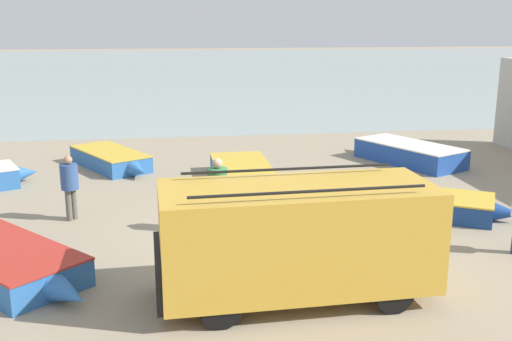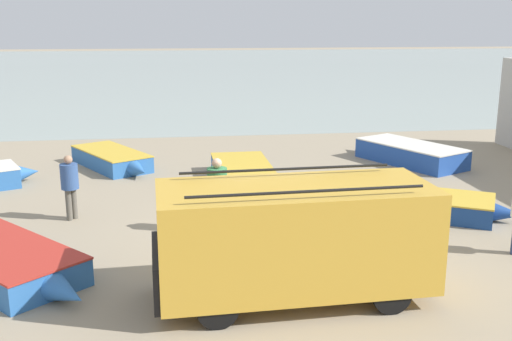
% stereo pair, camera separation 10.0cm
% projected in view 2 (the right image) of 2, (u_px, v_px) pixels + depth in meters
% --- Properties ---
extents(ground_plane, '(200.00, 200.00, 0.00)m').
position_uv_depth(ground_plane, '(263.00, 230.00, 14.02)').
color(ground_plane, gray).
extents(sea_water, '(120.00, 80.00, 0.01)m').
position_uv_depth(sea_water, '(192.00, 67.00, 64.02)').
color(sea_water, '#99A89E').
rests_on(sea_water, ground_plane).
extents(parked_van, '(4.86, 2.10, 2.18)m').
position_uv_depth(parked_van, '(294.00, 237.00, 10.33)').
color(parked_van, gold).
rests_on(parked_van, ground_plane).
extents(fishing_rowboat_0, '(1.73, 5.00, 0.54)m').
position_uv_depth(fishing_rowboat_0, '(243.00, 174.00, 18.11)').
color(fishing_rowboat_0, '#2D66AD').
rests_on(fishing_rowboat_0, ground_plane).
extents(fishing_rowboat_1, '(3.93, 4.19, 0.56)m').
position_uv_depth(fishing_rowboat_1, '(3.00, 260.00, 11.52)').
color(fishing_rowboat_1, '#2D66AD').
rests_on(fishing_rowboat_1, ground_plane).
extents(fishing_rowboat_2, '(3.85, 2.95, 0.51)m').
position_uv_depth(fishing_rowboat_2, '(431.00, 204.00, 15.13)').
color(fishing_rowboat_2, navy).
rests_on(fishing_rowboat_2, ground_plane).
extents(fishing_rowboat_3, '(3.16, 4.58, 0.69)m').
position_uv_depth(fishing_rowboat_3, '(407.00, 153.00, 20.70)').
color(fishing_rowboat_3, '#234CA3').
rests_on(fishing_rowboat_3, ground_plane).
extents(fishing_rowboat_5, '(2.94, 3.99, 0.56)m').
position_uv_depth(fishing_rowboat_5, '(113.00, 159.00, 19.98)').
color(fishing_rowboat_5, '#2D66AD').
rests_on(fishing_rowboat_5, ground_plane).
extents(fisherman_0, '(0.46, 0.46, 1.75)m').
position_uv_depth(fisherman_0, '(217.00, 188.00, 13.66)').
color(fisherman_0, navy).
rests_on(fisherman_0, ground_plane).
extents(fisherman_2, '(0.42, 0.42, 1.62)m').
position_uv_depth(fisherman_2, '(70.00, 181.00, 14.57)').
color(fisherman_2, '#5B564C').
rests_on(fisherman_2, ground_plane).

